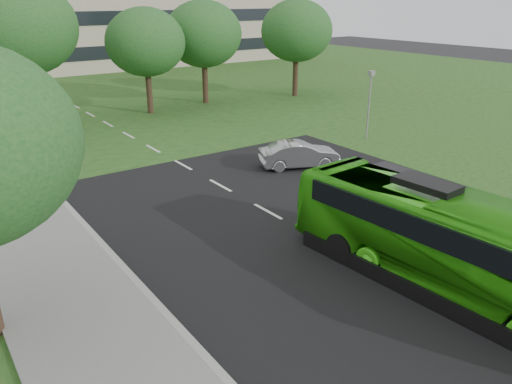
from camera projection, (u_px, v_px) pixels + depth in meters
ground at (370, 268)px, 17.44m from camera, size 160.00×160.00×0.00m
street_surfaces at (119, 134)px, 34.49m from camera, size 120.00×120.00×0.15m
tree_park_b at (20, 27)px, 34.54m from camera, size 7.80×7.80×10.22m
tree_park_c at (145, 42)px, 38.71m from camera, size 6.18×6.18×8.20m
tree_park_d at (203, 34)px, 42.56m from camera, size 6.58×6.58×8.70m
tree_park_e at (297, 31)px, 45.73m from camera, size 6.56×6.56×8.75m
bus at (452, 245)px, 15.64m from camera, size 3.43×11.54×3.17m
sedan at (299, 154)px, 27.54m from camera, size 4.64×3.13×1.45m
camera_pole at (370, 96)px, 32.33m from camera, size 0.45×0.42×4.46m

